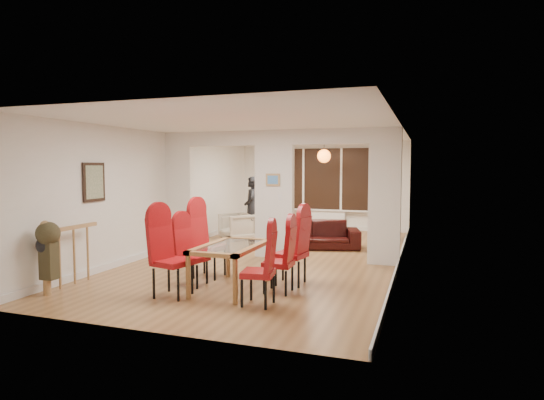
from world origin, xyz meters
The scene contains 24 objects.
floor centered at (0.00, 0.00, 0.00)m, with size 5.00×9.00×0.01m, color olive.
room_walls centered at (0.00, 0.00, 1.30)m, with size 5.00×9.00×2.60m, color silver, non-canonical shape.
divider_wall centered at (0.00, 0.00, 1.30)m, with size 5.00×0.18×2.60m, color white.
bay_window_blinds centered at (0.00, 4.44, 1.50)m, with size 3.00×0.08×1.80m, color black.
radiator centered at (0.00, 4.40, 0.30)m, with size 1.40×0.08×0.50m, color white.
pendant_light centered at (0.30, 3.30, 2.15)m, with size 0.36×0.36×0.36m, color orange.
stair_newel centered at (-2.25, -3.20, 0.55)m, with size 0.40×1.20×1.10m, color #A37A4B, non-canonical shape.
wall_poster centered at (-2.47, -2.40, 1.60)m, with size 0.04×0.52×0.67m, color gray.
pillar_photo centered at (0.00, -0.10, 1.60)m, with size 0.30×0.03×0.25m, color #4C8CD8.
dining_table centered at (0.16, -2.54, 0.34)m, with size 0.82×1.46×0.68m, color olive, non-canonical shape.
dining_chair_la centered at (-0.47, -3.17, 0.59)m, with size 0.47×0.47×1.18m, color maroon, non-canonical shape.
dining_chair_lb centered at (-0.50, -2.54, 0.51)m, with size 0.41×0.41×1.02m, color maroon, non-canonical shape.
dining_chair_lc centered at (-0.50, -1.96, 0.59)m, with size 0.47×0.47×1.18m, color maroon, non-canonical shape.
dining_chair_ra centered at (0.83, -3.16, 0.52)m, with size 0.41×0.41×1.04m, color maroon, non-canonical shape.
dining_chair_rb centered at (0.90, -2.48, 0.51)m, with size 0.41×0.41×1.03m, color maroon, non-canonical shape.
dining_chair_rc centered at (0.94, -1.97, 0.56)m, with size 0.45×0.45×1.13m, color maroon, non-canonical shape.
sofa centered at (0.48, 1.29, 0.31)m, with size 2.13×0.83×0.62m, color black.
armchair centered at (-1.61, 1.78, 0.34)m, with size 0.73×0.75×0.68m, color #BBB19F.
person centered at (-1.28, 1.99, 0.81)m, with size 0.39×0.59×1.62m, color black.
television centered at (2.00, 3.00, 0.27)m, with size 0.12×0.94×0.54m, color black.
coffee_table centered at (0.47, 2.28, 0.11)m, with size 0.97×0.48×0.22m, color black, non-canonical shape.
bottle centered at (0.56, 2.19, 0.36)m, with size 0.07×0.07×0.27m, color #143F19.
bowl centered at (0.44, 2.29, 0.25)m, with size 0.22×0.22×0.05m, color black.
shoes centered at (0.20, -0.46, 0.05)m, with size 0.26×0.28×0.11m, color black, non-canonical shape.
Camera 1 is at (2.96, -8.79, 1.87)m, focal length 30.00 mm.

